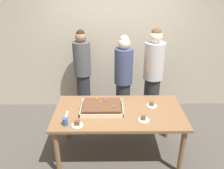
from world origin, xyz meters
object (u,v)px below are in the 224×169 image
cake_server_utensil (66,115)px  person_striped_tie_right (153,77)px  sheet_cake (102,107)px  person_serving_front (123,81)px  party_table (119,116)px  plated_slice_near_right (144,119)px  person_green_shirt_behind (83,72)px  plated_slice_near_left (152,105)px  drink_cup_nearest (65,122)px  plated_slice_far_left (77,124)px

cake_server_utensil → person_striped_tie_right: size_ratio=0.11×
sheet_cake → person_serving_front: size_ratio=0.36×
person_striped_tie_right → party_table: bearing=10.9°
party_table → plated_slice_near_right: bearing=-36.4°
person_green_shirt_behind → person_serving_front: bearing=43.9°
cake_server_utensil → plated_slice_near_left: bearing=11.0°
cake_server_utensil → person_striped_tie_right: person_striped_tie_right is taller
party_table → drink_cup_nearest: size_ratio=18.38×
person_green_shirt_behind → plated_slice_near_right: bearing=14.9°
plated_slice_near_left → drink_cup_nearest: bearing=-158.6°
drink_cup_nearest → person_striped_tie_right: bearing=42.0°
sheet_cake → plated_slice_near_right: 0.63m
person_striped_tie_right → plated_slice_near_left: bearing=36.3°
drink_cup_nearest → cake_server_utensil: (-0.03, 0.23, -0.05)m
plated_slice_near_right → plated_slice_far_left: 0.88m
sheet_cake → person_green_shirt_behind: 1.22m
person_striped_tie_right → person_serving_front: bearing=-37.8°
party_table → drink_cup_nearest: bearing=-154.9°
plated_slice_far_left → cake_server_utensil: bearing=125.9°
party_table → cake_server_utensil: (-0.73, -0.10, 0.09)m
drink_cup_nearest → person_striped_tie_right: size_ratio=0.06×
plated_slice_near_right → plated_slice_far_left: size_ratio=1.00×
plated_slice_near_right → person_serving_front: bearing=101.6°
plated_slice_near_left → person_green_shirt_behind: person_green_shirt_behind is taller
party_table → sheet_cake: sheet_cake is taller
sheet_cake → plated_slice_far_left: size_ratio=4.02×
drink_cup_nearest → party_table: bearing=25.1°
sheet_cake → plated_slice_near_left: bearing=7.2°
plated_slice_near_left → person_serving_front: bearing=119.7°
drink_cup_nearest → plated_slice_near_right: bearing=5.2°
plated_slice_far_left → person_green_shirt_behind: (-0.09, 1.54, 0.09)m
plated_slice_near_right → person_green_shirt_behind: bearing=123.7°
sheet_cake → cake_server_utensil: 0.51m
plated_slice_near_left → person_striped_tie_right: size_ratio=0.08×
drink_cup_nearest → cake_server_utensil: size_ratio=0.50×
party_table → plated_slice_near_left: bearing=15.9°
person_serving_front → plated_slice_far_left: bearing=-5.0°
drink_cup_nearest → person_serving_front: person_serving_front is taller
person_serving_front → person_green_shirt_behind: size_ratio=0.99×
sheet_cake → plated_slice_far_left: bearing=-127.8°
plated_slice_far_left → person_striped_tie_right: (1.17, 1.21, 0.14)m
party_table → person_green_shirt_behind: person_green_shirt_behind is taller
drink_cup_nearest → plated_slice_near_left: bearing=21.4°
person_striped_tie_right → drink_cup_nearest: bearing=-1.4°
drink_cup_nearest → person_green_shirt_behind: person_green_shirt_behind is taller
person_serving_front → person_striped_tie_right: bearing=120.1°
person_serving_front → person_green_shirt_behind: 0.83m
sheet_cake → plated_slice_near_right: bearing=-26.7°
plated_slice_near_right → cake_server_utensil: (-1.05, 0.14, -0.01)m
plated_slice_near_left → drink_cup_nearest: size_ratio=1.50×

